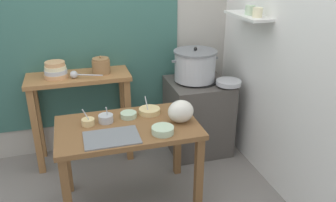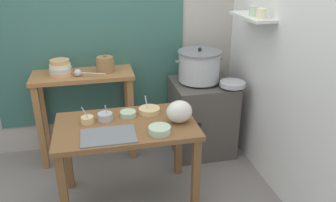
% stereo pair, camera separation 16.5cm
% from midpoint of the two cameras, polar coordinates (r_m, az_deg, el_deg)
% --- Properties ---
extents(wall_back, '(4.40, 0.12, 2.60)m').
position_cam_midpoint_polar(wall_back, '(3.54, -11.58, 12.23)').
color(wall_back, '#B2ADA3').
rests_on(wall_back, ground).
extents(wall_right, '(0.30, 3.20, 2.60)m').
position_cam_midpoint_polar(wall_right, '(3.09, 15.58, 10.27)').
color(wall_right, white).
rests_on(wall_right, ground).
extents(prep_table, '(1.10, 0.66, 0.72)m').
position_cam_midpoint_polar(prep_table, '(2.76, -8.34, -6.07)').
color(prep_table, brown).
rests_on(prep_table, ground).
extents(back_shelf_table, '(0.96, 0.40, 0.90)m').
position_cam_midpoint_polar(back_shelf_table, '(3.44, -15.66, 0.66)').
color(back_shelf_table, '#9E6B3D').
rests_on(back_shelf_table, ground).
extents(stove_block, '(0.60, 0.61, 0.78)m').
position_cam_midpoint_polar(stove_block, '(3.63, 3.63, -2.42)').
color(stove_block, '#4C4742').
rests_on(stove_block, ground).
extents(steamer_pot, '(0.48, 0.43, 0.34)m').
position_cam_midpoint_polar(steamer_pot, '(3.43, 3.12, 5.92)').
color(steamer_pot, '#B7BABF').
rests_on(steamer_pot, stove_block).
extents(clay_pot, '(0.17, 0.17, 0.17)m').
position_cam_midpoint_polar(clay_pot, '(3.35, -12.44, 5.72)').
color(clay_pot, olive).
rests_on(clay_pot, back_shelf_table).
extents(bowl_stack_enamel, '(0.22, 0.22, 0.15)m').
position_cam_midpoint_polar(bowl_stack_enamel, '(3.35, -19.50, 4.83)').
color(bowl_stack_enamel, tan).
rests_on(bowl_stack_enamel, back_shelf_table).
extents(ladle, '(0.29, 0.14, 0.07)m').
position_cam_midpoint_polar(ladle, '(3.28, -16.53, 4.21)').
color(ladle, '#B7BABF').
rests_on(ladle, back_shelf_table).
extents(serving_tray, '(0.40, 0.28, 0.01)m').
position_cam_midpoint_polar(serving_tray, '(2.55, -11.19, -5.99)').
color(serving_tray, slate).
rests_on(serving_tray, prep_table).
extents(plastic_bag, '(0.21, 0.16, 0.18)m').
position_cam_midpoint_polar(plastic_bag, '(2.70, 0.37, -1.76)').
color(plastic_bag, silver).
rests_on(plastic_bag, prep_table).
extents(wide_pan, '(0.25, 0.25, 0.04)m').
position_cam_midpoint_polar(wide_pan, '(3.37, 8.65, 3.03)').
color(wide_pan, '#B7BABF').
rests_on(wide_pan, stove_block).
extents(prep_bowl_0, '(0.12, 0.12, 0.14)m').
position_cam_midpoint_polar(prep_bowl_0, '(2.78, -11.96, -2.82)').
color(prep_bowl_0, '#B7BABF').
rests_on(prep_bowl_0, prep_table).
extents(prep_bowl_1, '(0.10, 0.10, 0.14)m').
position_cam_midpoint_polar(prep_bowl_1, '(2.76, -14.80, -3.36)').
color(prep_bowl_1, '#E5C684').
rests_on(prep_bowl_1, prep_table).
extents(prep_bowl_2, '(0.18, 0.18, 0.15)m').
position_cam_midpoint_polar(prep_bowl_2, '(2.88, -4.73, -1.63)').
color(prep_bowl_2, '#E5C684').
rests_on(prep_bowl_2, prep_table).
extents(prep_bowl_3, '(0.13, 0.13, 0.04)m').
position_cam_midpoint_polar(prep_bowl_3, '(2.83, -8.22, -2.28)').
color(prep_bowl_3, '#B7D1AD').
rests_on(prep_bowl_3, prep_table).
extents(prep_bowl_4, '(0.17, 0.17, 0.05)m').
position_cam_midpoint_polar(prep_bowl_4, '(2.56, -2.73, -4.82)').
color(prep_bowl_4, '#B7D1AD').
rests_on(prep_bowl_4, prep_table).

